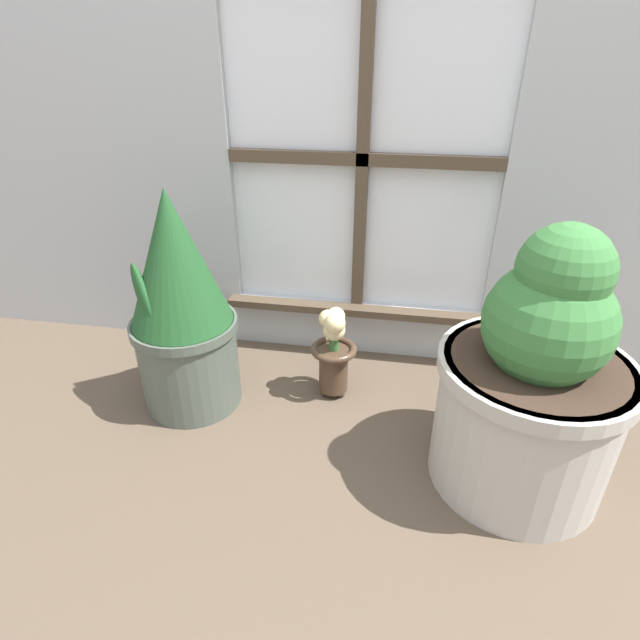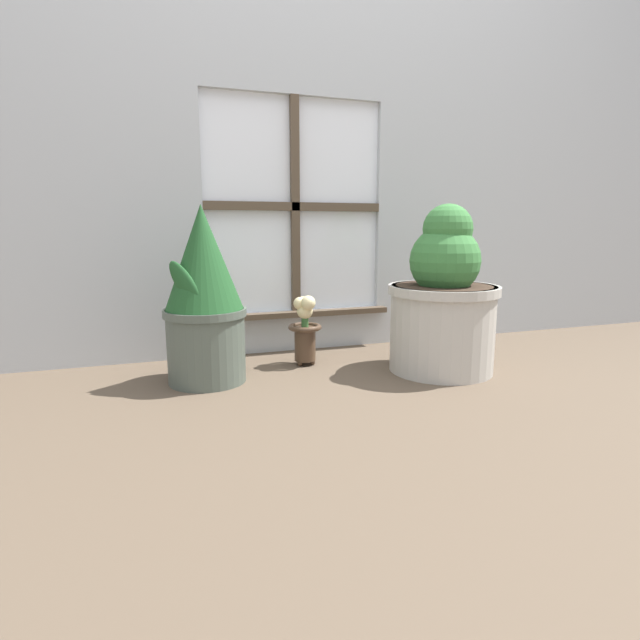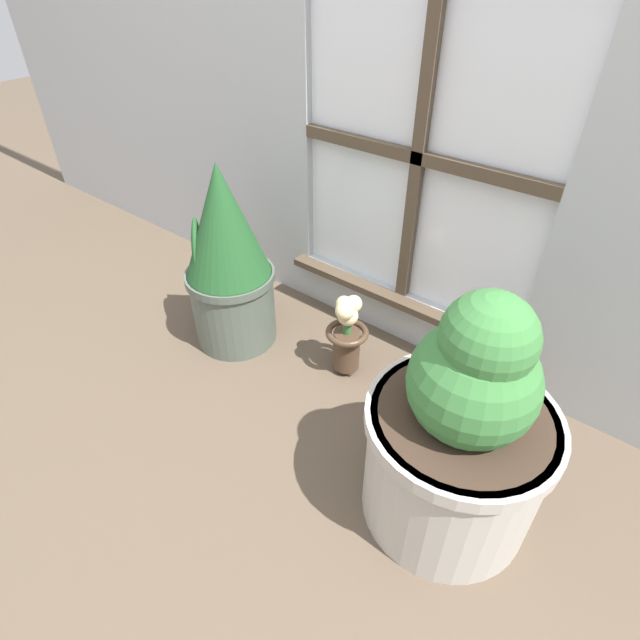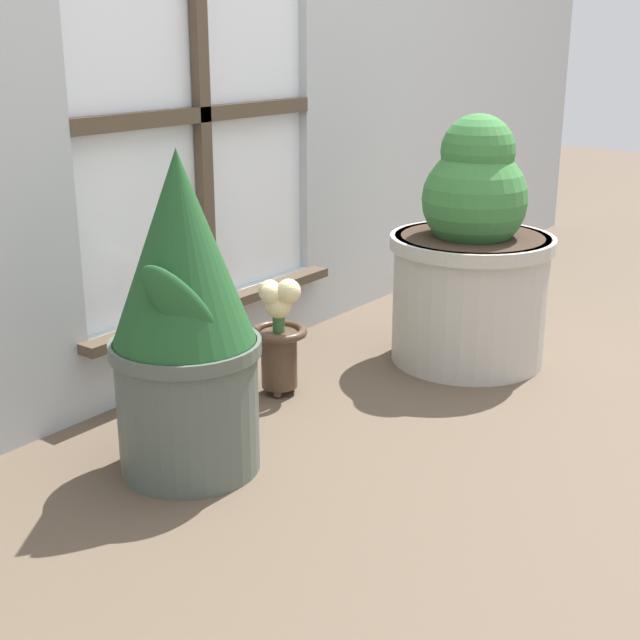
# 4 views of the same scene
# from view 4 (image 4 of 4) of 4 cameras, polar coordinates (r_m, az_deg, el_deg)

# --- Properties ---
(ground_plane) EXTENTS (10.00, 10.00, 0.00)m
(ground_plane) POSITION_cam_4_polar(r_m,az_deg,el_deg) (1.96, 6.98, -6.93)
(ground_plane) COLOR brown
(potted_plant_left) EXTENTS (0.29, 0.29, 0.63)m
(potted_plant_left) POSITION_cam_4_polar(r_m,az_deg,el_deg) (1.69, -8.70, 0.08)
(potted_plant_left) COLOR #4C564C
(potted_plant_left) RESTS_ON ground_plane
(potted_plant_right) EXTENTS (0.42, 0.42, 0.63)m
(potted_plant_right) POSITION_cam_4_polar(r_m,az_deg,el_deg) (2.30, 9.66, 3.70)
(potted_plant_right) COLOR #B7B2A8
(potted_plant_right) RESTS_ON ground_plane
(flower_vase) EXTENTS (0.13, 0.13, 0.28)m
(flower_vase) POSITION_cam_4_polar(r_m,az_deg,el_deg) (2.08, -2.66, -0.84)
(flower_vase) COLOR #473323
(flower_vase) RESTS_ON ground_plane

